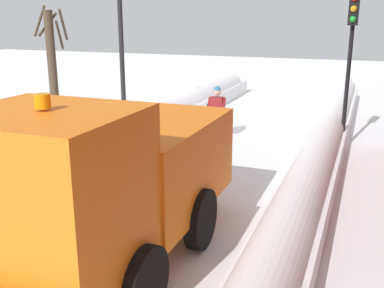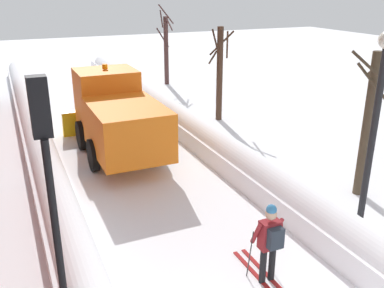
% 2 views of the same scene
% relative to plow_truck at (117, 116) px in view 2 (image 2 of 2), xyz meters
% --- Properties ---
extents(ground_plane, '(80.00, 80.00, 0.00)m').
position_rel_plow_truck_xyz_m(ground_plane, '(0.21, -0.49, -1.48)').
color(ground_plane, white).
extents(snowbank_left, '(1.10, 36.00, 1.09)m').
position_rel_plow_truck_xyz_m(snowbank_left, '(-2.68, -0.49, -0.99)').
color(snowbank_left, white).
rests_on(snowbank_left, ground).
extents(snowbank_right, '(1.10, 36.00, 1.08)m').
position_rel_plow_truck_xyz_m(snowbank_right, '(3.10, -0.49, -1.00)').
color(snowbank_right, white).
rests_on(snowbank_right, ground).
extents(plow_truck, '(3.20, 5.98, 3.12)m').
position_rel_plow_truck_xyz_m(plow_truck, '(0.00, 0.00, 0.00)').
color(plow_truck, orange).
rests_on(plow_truck, ground).
extents(skier, '(0.62, 1.80, 1.81)m').
position_rel_plow_truck_xyz_m(skier, '(0.96, -8.38, -0.48)').
color(skier, black).
rests_on(skier, ground).
extents(traffic_light_pole, '(0.28, 0.42, 4.68)m').
position_rel_plow_truck_xyz_m(traffic_light_pole, '(-3.11, -8.30, 1.79)').
color(traffic_light_pole, black).
rests_on(traffic_light_pole, ground).
extents(street_lamp, '(0.40, 0.40, 4.97)m').
position_rel_plow_truck_xyz_m(street_lamp, '(4.14, -7.70, 1.69)').
color(street_lamp, black).
rests_on(street_lamp, ground).
extents(bare_tree_near, '(1.09, 1.31, 4.38)m').
position_rel_plow_truck_xyz_m(bare_tree_near, '(5.71, -6.04, 0.77)').
color(bare_tree_near, '#453829').
rests_on(bare_tree_near, ground).
extents(bare_tree_mid, '(1.20, 1.27, 4.20)m').
position_rel_plow_truck_xyz_m(bare_tree_mid, '(5.39, 2.40, 0.74)').
color(bare_tree_mid, '#422D20').
rests_on(bare_tree_mid, ground).
extents(bare_tree_far, '(1.02, 1.05, 4.86)m').
position_rel_plow_truck_xyz_m(bare_tree_far, '(5.88, 10.52, 0.73)').
color(bare_tree_far, '#482F2D').
rests_on(bare_tree_far, ground).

